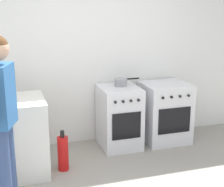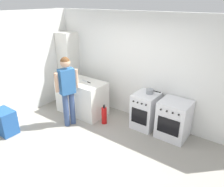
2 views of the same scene
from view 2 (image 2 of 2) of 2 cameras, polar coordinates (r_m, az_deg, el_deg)
The scene contains 14 objects.
ground_plane at distance 4.52m, azimuth -5.68°, elevation -15.56°, with size 8.00×8.00×0.00m, color gray.
back_wall at distance 5.33m, azimuth 7.94°, elevation 6.50°, with size 6.00×0.10×2.60m, color white.
side_wall_left at distance 6.02m, azimuth -22.40°, elevation 6.92°, with size 0.10×3.10×2.60m, color white.
counter_unit at distance 5.83m, azimuth -7.88°, elevation -0.94°, with size 1.30×0.70×0.90m, color silver.
oven_left at distance 5.21m, azimuth 8.76°, elevation -4.40°, with size 0.52×0.62×0.85m.
oven_right at distance 4.97m, azimuth 15.84°, elevation -6.51°, with size 0.63×0.62×0.85m.
pot at distance 5.04m, azimuth 9.88°, elevation 0.55°, with size 0.35×0.17×0.11m.
knife_carving at distance 5.60m, azimuth -6.73°, elevation 3.14°, with size 0.33×0.08×0.01m.
knife_chef at distance 5.89m, azimuth -11.42°, elevation 3.83°, with size 0.30×0.14×0.01m.
person at distance 5.09m, azimuth -11.63°, elevation 1.99°, with size 0.29×0.55×1.68m.
fire_extinguisher at distance 5.37m, azimuth -2.06°, elevation -5.75°, with size 0.13×0.13×0.50m.
recycling_crate_lower at distance 5.61m, azimuth -25.95°, elevation -7.89°, with size 0.52×0.36×0.28m, color #235193.
recycling_crate_upper at distance 5.48m, azimuth -26.47°, elevation -5.37°, with size 0.52×0.36×0.28m, color #235193.
larder_cabinet at distance 6.60m, azimuth -11.22°, elevation 6.85°, with size 0.48×0.44×2.00m, color silver.
Camera 2 is at (2.43, -2.55, 2.83)m, focal length 35.00 mm.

